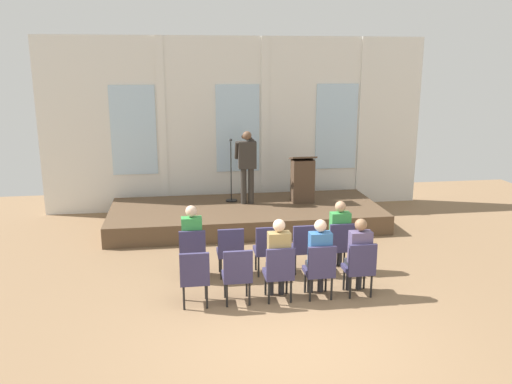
# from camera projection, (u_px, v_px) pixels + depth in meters

# --- Properties ---
(ground_plane) EXTENTS (18.00, 18.00, 0.00)m
(ground_plane) POSITION_uv_depth(u_px,v_px,m) (294.00, 335.00, 7.54)
(ground_plane) COLOR #846647
(rear_partition) EXTENTS (9.87, 0.14, 4.42)m
(rear_partition) POSITION_uv_depth(u_px,v_px,m) (239.00, 125.00, 13.65)
(rear_partition) COLOR silver
(rear_partition) RESTS_ON ground
(stage_platform) EXTENTS (6.36, 2.58, 0.44)m
(stage_platform) POSITION_uv_depth(u_px,v_px,m) (246.00, 216.00, 12.60)
(stage_platform) COLOR brown
(stage_platform) RESTS_ON ground
(speaker) EXTENTS (0.50, 0.69, 1.76)m
(speaker) POSITION_uv_depth(u_px,v_px,m) (247.00, 162.00, 12.61)
(speaker) COLOR #332D28
(speaker) RESTS_ON stage_platform
(mic_stand) EXTENTS (0.28, 0.28, 1.56)m
(mic_stand) POSITION_uv_depth(u_px,v_px,m) (231.00, 188.00, 12.97)
(mic_stand) COLOR black
(mic_stand) RESTS_ON stage_platform
(lectern) EXTENTS (0.60, 0.48, 1.16)m
(lectern) POSITION_uv_depth(u_px,v_px,m) (303.00, 180.00, 12.86)
(lectern) COLOR #4C3828
(lectern) RESTS_ON stage_platform
(chair_r0_c0) EXTENTS (0.46, 0.44, 0.94)m
(chair_r0_c0) POSITION_uv_depth(u_px,v_px,m) (192.00, 251.00, 9.37)
(chair_r0_c0) COLOR black
(chair_r0_c0) RESTS_ON ground
(audience_r0_c0) EXTENTS (0.36, 0.39, 1.36)m
(audience_r0_c0) POSITION_uv_depth(u_px,v_px,m) (192.00, 238.00, 9.39)
(audience_r0_c0) COLOR #2D2D33
(audience_r0_c0) RESTS_ON ground
(chair_r0_c1) EXTENTS (0.46, 0.44, 0.94)m
(chair_r0_c1) POSITION_uv_depth(u_px,v_px,m) (230.00, 249.00, 9.46)
(chair_r0_c1) COLOR black
(chair_r0_c1) RESTS_ON ground
(chair_r0_c2) EXTENTS (0.46, 0.44, 0.94)m
(chair_r0_c2) POSITION_uv_depth(u_px,v_px,m) (268.00, 247.00, 9.56)
(chair_r0_c2) COLOR black
(chair_r0_c2) RESTS_ON ground
(chair_r0_c3) EXTENTS (0.46, 0.44, 0.94)m
(chair_r0_c3) POSITION_uv_depth(u_px,v_px,m) (304.00, 245.00, 9.66)
(chair_r0_c3) COLOR black
(chair_r0_c3) RESTS_ON ground
(chair_r0_c4) EXTENTS (0.46, 0.44, 0.94)m
(chair_r0_c4) POSITION_uv_depth(u_px,v_px,m) (340.00, 243.00, 9.76)
(chair_r0_c4) COLOR black
(chair_r0_c4) RESTS_ON ground
(audience_r0_c4) EXTENTS (0.36, 0.39, 1.33)m
(audience_r0_c4) POSITION_uv_depth(u_px,v_px,m) (339.00, 232.00, 9.78)
(audience_r0_c4) COLOR #2D2D33
(audience_r0_c4) RESTS_ON ground
(chair_r1_c0) EXTENTS (0.46, 0.44, 0.94)m
(chair_r1_c0) POSITION_uv_depth(u_px,v_px,m) (195.00, 275.00, 8.31)
(chair_r1_c0) COLOR black
(chair_r1_c0) RESTS_ON ground
(chair_r1_c1) EXTENTS (0.46, 0.44, 0.94)m
(chair_r1_c1) POSITION_uv_depth(u_px,v_px,m) (237.00, 273.00, 8.41)
(chair_r1_c1) COLOR black
(chair_r1_c1) RESTS_ON ground
(chair_r1_c2) EXTENTS (0.46, 0.44, 0.94)m
(chair_r1_c2) POSITION_uv_depth(u_px,v_px,m) (279.00, 270.00, 8.50)
(chair_r1_c2) COLOR black
(chair_r1_c2) RESTS_ON ground
(audience_r1_c2) EXTENTS (0.36, 0.39, 1.38)m
(audience_r1_c2) POSITION_uv_depth(u_px,v_px,m) (278.00, 255.00, 8.52)
(audience_r1_c2) COLOR #2D2D33
(audience_r1_c2) RESTS_ON ground
(chair_r1_c3) EXTENTS (0.46, 0.44, 0.94)m
(chair_r1_c3) POSITION_uv_depth(u_px,v_px,m) (320.00, 268.00, 8.60)
(chair_r1_c3) COLOR black
(chair_r1_c3) RESTS_ON ground
(audience_r1_c3) EXTENTS (0.36, 0.39, 1.34)m
(audience_r1_c3) POSITION_uv_depth(u_px,v_px,m) (319.00, 254.00, 8.63)
(audience_r1_c3) COLOR #2D2D33
(audience_r1_c3) RESTS_ON ground
(chair_r1_c4) EXTENTS (0.46, 0.44, 0.94)m
(chair_r1_c4) POSITION_uv_depth(u_px,v_px,m) (360.00, 266.00, 8.70)
(chair_r1_c4) COLOR black
(chair_r1_c4) RESTS_ON ground
(audience_r1_c4) EXTENTS (0.36, 0.39, 1.32)m
(audience_r1_c4) POSITION_uv_depth(u_px,v_px,m) (359.00, 252.00, 8.73)
(audience_r1_c4) COLOR #2D2D33
(audience_r1_c4) RESTS_ON ground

